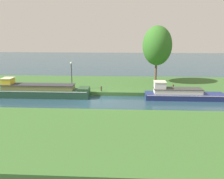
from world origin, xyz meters
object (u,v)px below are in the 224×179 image
object	(u,v)px
navy_barge	(181,94)
lamp_post	(72,72)
willow_tree_left	(157,46)
mooring_post_far	(101,89)
mooring_post_near	(173,88)
forest_narrowboat	(40,91)

from	to	relation	value
navy_barge	lamp_post	size ratio (longest dim) A/B	2.61
willow_tree_left	navy_barge	bearing A→B (deg)	-75.75
willow_tree_left	mooring_post_far	world-z (taller)	willow_tree_left
navy_barge	lamp_post	xyz separation A→B (m)	(-11.88, 2.24, 1.79)
navy_barge	willow_tree_left	world-z (taller)	willow_tree_left
willow_tree_left	mooring_post_near	distance (m)	7.29
navy_barge	forest_narrowboat	size ratio (longest dim) A/B	0.79
forest_narrowboat	mooring_post_far	size ratio (longest dim) A/B	18.47
mooring_post_far	lamp_post	bearing A→B (deg)	164.32
willow_tree_left	lamp_post	bearing A→B (deg)	-154.42
lamp_post	mooring_post_far	world-z (taller)	lamp_post
willow_tree_left	mooring_post_near	world-z (taller)	willow_tree_left
navy_barge	lamp_post	bearing A→B (deg)	169.33
navy_barge	mooring_post_far	bearing A→B (deg)	171.45
forest_narrowboat	mooring_post_far	world-z (taller)	forest_narrowboat
mooring_post_near	forest_narrowboat	bearing A→B (deg)	-174.91
mooring_post_near	mooring_post_far	xyz separation A→B (m)	(-7.80, 0.00, -0.15)
forest_narrowboat	willow_tree_left	distance (m)	15.44
forest_narrowboat	mooring_post_near	distance (m)	14.24
forest_narrowboat	lamp_post	xyz separation A→B (m)	(2.92, 2.24, 1.68)
navy_barge	lamp_post	distance (m)	12.22
forest_narrowboat	willow_tree_left	size ratio (longest dim) A/B	1.42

